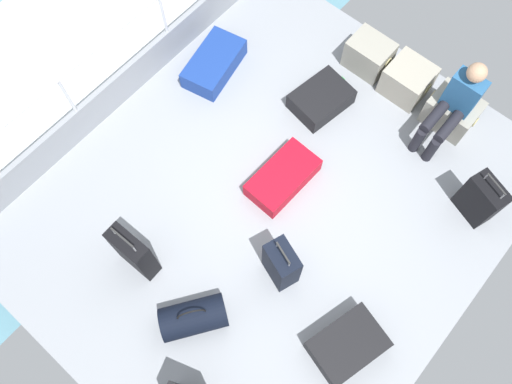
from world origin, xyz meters
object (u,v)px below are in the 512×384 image
(cargo_crate_0, at_px, (369,55))
(suitcase_3, at_px, (214,64))
(suitcase_0, at_px, (480,199))
(duffel_bag, at_px, (194,317))
(suitcase_1, at_px, (321,99))
(suitcase_5, at_px, (134,252))
(cargo_crate_1, at_px, (408,80))
(passenger_seated, at_px, (455,104))
(suitcase_2, at_px, (281,264))
(suitcase_6, at_px, (347,345))
(suitcase_4, at_px, (283,177))

(cargo_crate_0, relative_size, suitcase_3, 0.59)
(suitcase_0, distance_m, duffel_bag, 3.13)
(suitcase_1, bearing_deg, suitcase_3, -160.70)
(suitcase_5, bearing_deg, cargo_crate_1, 76.31)
(passenger_seated, height_order, suitcase_2, passenger_seated)
(suitcase_2, relative_size, duffel_bag, 1.02)
(cargo_crate_1, relative_size, duffel_bag, 0.74)
(cargo_crate_1, bearing_deg, suitcase_1, -127.69)
(cargo_crate_0, bearing_deg, suitcase_3, -137.17)
(suitcase_0, distance_m, suitcase_3, 3.34)
(suitcase_3, xyz_separation_m, duffel_bag, (1.87, -2.32, 0.05))
(duffel_bag, bearing_deg, suitcase_2, 70.66)
(cargo_crate_0, xyz_separation_m, suitcase_5, (-0.31, -3.50, 0.15))
(passenger_seated, distance_m, suitcase_6, 2.71)
(suitcase_5, bearing_deg, suitcase_3, 114.63)
(cargo_crate_0, xyz_separation_m, passenger_seated, (1.16, -0.20, 0.37))
(cargo_crate_0, distance_m, suitcase_3, 1.83)
(suitcase_2, xyz_separation_m, suitcase_3, (-2.19, 1.40, -0.19))
(passenger_seated, bearing_deg, suitcase_2, -97.33)
(suitcase_6, bearing_deg, suitcase_5, -161.53)
(suitcase_3, height_order, suitcase_5, suitcase_5)
(suitcase_1, relative_size, suitcase_5, 0.86)
(suitcase_0, bearing_deg, suitcase_2, -120.80)
(suitcase_5, bearing_deg, suitcase_1, 85.11)
(suitcase_3, bearing_deg, suitcase_2, -32.59)
(cargo_crate_1, height_order, duffel_bag, duffel_bag)
(suitcase_0, distance_m, suitcase_5, 3.54)
(cargo_crate_1, xyz_separation_m, suitcase_0, (1.41, -0.79, 0.10))
(passenger_seated, relative_size, suitcase_0, 1.56)
(suitcase_1, height_order, suitcase_6, suitcase_6)
(suitcase_3, relative_size, suitcase_6, 1.15)
(passenger_seated, relative_size, suitcase_2, 1.51)
(cargo_crate_1, height_order, suitcase_2, suitcase_2)
(cargo_crate_1, relative_size, suitcase_6, 0.67)
(suitcase_4, bearing_deg, suitcase_1, 105.79)
(suitcase_0, bearing_deg, cargo_crate_1, 150.72)
(suitcase_3, height_order, suitcase_4, suitcase_3)
(cargo_crate_1, distance_m, suitcase_4, 1.89)
(duffel_bag, bearing_deg, suitcase_4, 100.06)
(suitcase_4, xyz_separation_m, suitcase_5, (-0.53, -1.65, 0.24))
(cargo_crate_0, xyz_separation_m, suitcase_3, (-1.34, -1.25, -0.08))
(cargo_crate_1, bearing_deg, cargo_crate_0, -179.45)
(cargo_crate_1, xyz_separation_m, suitcase_5, (-0.85, -3.51, 0.15))
(suitcase_4, distance_m, suitcase_5, 1.75)
(suitcase_0, height_order, suitcase_3, suitcase_0)
(passenger_seated, bearing_deg, suitcase_6, -76.18)
(suitcase_4, xyz_separation_m, suitcase_6, (1.58, -0.95, 0.01))
(passenger_seated, xyz_separation_m, suitcase_4, (-0.94, -1.65, -0.46))
(suitcase_6, bearing_deg, cargo_crate_0, 122.77)
(cargo_crate_1, xyz_separation_m, suitcase_4, (-0.33, -1.85, -0.09))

